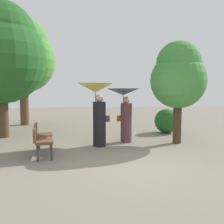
{
  "coord_description": "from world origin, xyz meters",
  "views": [
    {
      "loc": [
        -1.36,
        -5.61,
        1.82
      ],
      "look_at": [
        0.0,
        2.73,
        1.06
      ],
      "focal_mm": 39.65,
      "sensor_mm": 36.0,
      "label": 1
    }
  ],
  "objects_px": {
    "tree_near_left": "(23,55)",
    "tree_near_right": "(178,75)",
    "person_left": "(97,103)",
    "tree_mid_left": "(1,52)",
    "park_bench": "(41,137)",
    "person_right": "(124,104)"
  },
  "relations": [
    {
      "from": "person_left",
      "to": "tree_near_right",
      "type": "xyz_separation_m",
      "value": [
        2.73,
        0.04,
        0.89
      ]
    },
    {
      "from": "person_right",
      "to": "tree_near_left",
      "type": "bearing_deg",
      "value": 33.67
    },
    {
      "from": "person_right",
      "to": "tree_near_right",
      "type": "relative_size",
      "value": 0.54
    },
    {
      "from": "person_left",
      "to": "park_bench",
      "type": "height_order",
      "value": "person_left"
    },
    {
      "from": "tree_near_right",
      "to": "person_left",
      "type": "bearing_deg",
      "value": -179.25
    },
    {
      "from": "person_left",
      "to": "person_right",
      "type": "bearing_deg",
      "value": -71.1
    },
    {
      "from": "tree_near_right",
      "to": "tree_near_left",
      "type": "bearing_deg",
      "value": 137.51
    },
    {
      "from": "person_right",
      "to": "park_bench",
      "type": "relative_size",
      "value": 1.21
    },
    {
      "from": "tree_near_right",
      "to": "park_bench",
      "type": "bearing_deg",
      "value": -169.56
    },
    {
      "from": "person_right",
      "to": "tree_mid_left",
      "type": "bearing_deg",
      "value": 63.44
    },
    {
      "from": "tree_near_left",
      "to": "tree_near_right",
      "type": "bearing_deg",
      "value": -42.49
    },
    {
      "from": "park_bench",
      "to": "tree_mid_left",
      "type": "height_order",
      "value": "tree_mid_left"
    },
    {
      "from": "tree_near_left",
      "to": "park_bench",
      "type": "bearing_deg",
      "value": -75.93
    },
    {
      "from": "tree_mid_left",
      "to": "tree_near_left",
      "type": "bearing_deg",
      "value": 87.14
    },
    {
      "from": "park_bench",
      "to": "tree_near_left",
      "type": "height_order",
      "value": "tree_near_left"
    },
    {
      "from": "tree_near_left",
      "to": "tree_near_right",
      "type": "relative_size",
      "value": 1.59
    },
    {
      "from": "tree_near_right",
      "to": "person_right",
      "type": "bearing_deg",
      "value": 166.19
    },
    {
      "from": "tree_near_right",
      "to": "tree_mid_left",
      "type": "height_order",
      "value": "tree_mid_left"
    },
    {
      "from": "park_bench",
      "to": "tree_near_right",
      "type": "relative_size",
      "value": 0.45
    },
    {
      "from": "person_right",
      "to": "tree_mid_left",
      "type": "xyz_separation_m",
      "value": [
        -4.38,
        1.62,
        1.92
      ]
    },
    {
      "from": "person_left",
      "to": "tree_near_left",
      "type": "relative_size",
      "value": 0.37
    },
    {
      "from": "person_left",
      "to": "tree_near_left",
      "type": "height_order",
      "value": "tree_near_left"
    }
  ]
}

